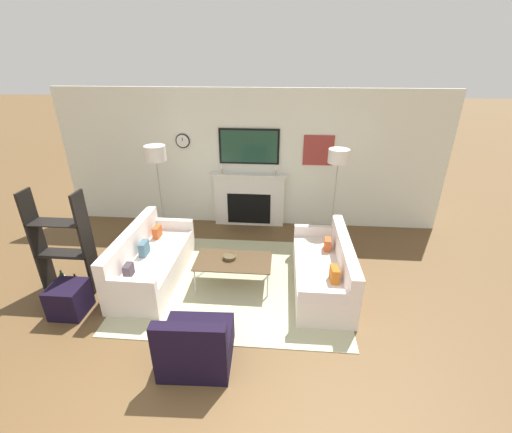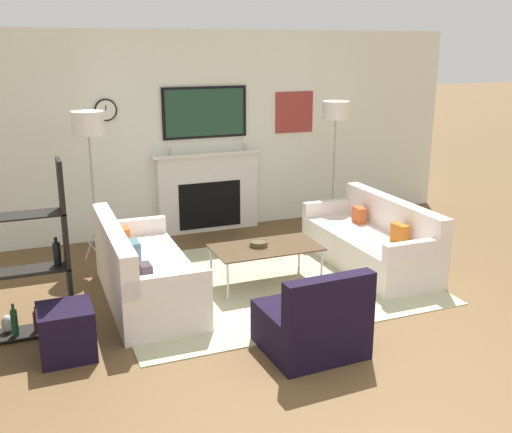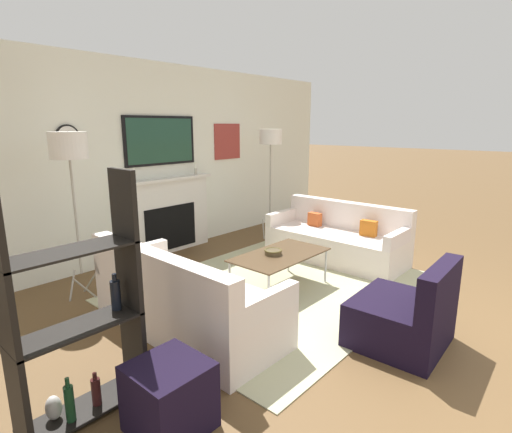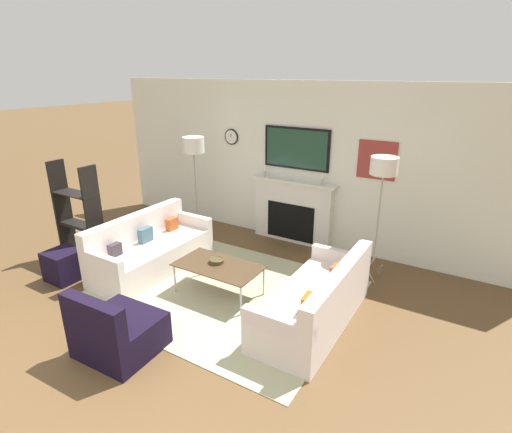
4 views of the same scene
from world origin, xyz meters
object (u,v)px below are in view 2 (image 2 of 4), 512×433
(ottoman, at_px, (66,332))
(shelf_unit, at_px, (22,262))
(armchair, at_px, (313,324))
(floor_lamp_right, at_px, (336,113))
(couch_left, at_px, (143,274))
(decorative_bowl, at_px, (259,243))
(coffee_table, at_px, (266,249))
(couch_right, at_px, (372,243))
(floor_lamp_left, at_px, (88,126))

(ottoman, bearing_deg, shelf_unit, 117.97)
(armchair, relative_size, floor_lamp_right, 0.45)
(couch_left, distance_m, decorative_bowl, 1.27)
(couch_left, height_order, coffee_table, couch_left)
(couch_right, height_order, decorative_bowl, couch_right)
(floor_lamp_left, distance_m, shelf_unit, 2.18)
(couch_left, bearing_deg, coffee_table, -2.88)
(decorative_bowl, bearing_deg, couch_right, 0.60)
(floor_lamp_left, relative_size, shelf_unit, 1.14)
(couch_left, xyz_separation_m, floor_lamp_left, (-0.26, 1.43, 1.33))
(couch_right, bearing_deg, ottoman, -165.87)
(shelf_unit, distance_m, ottoman, 0.77)
(couch_left, distance_m, floor_lamp_right, 3.55)
(floor_lamp_right, relative_size, shelf_unit, 1.14)
(couch_left, bearing_deg, floor_lamp_right, 25.83)
(couch_left, bearing_deg, armchair, -55.04)
(armchair, height_order, decorative_bowl, armchair)
(couch_right, bearing_deg, floor_lamp_left, 154.15)
(floor_lamp_left, bearing_deg, decorative_bowl, -43.62)
(decorative_bowl, relative_size, ottoman, 0.46)
(armchair, bearing_deg, decorative_bowl, 84.59)
(shelf_unit, relative_size, ottoman, 3.56)
(couch_left, xyz_separation_m, couch_right, (2.69, -0.00, -0.01))
(floor_lamp_left, bearing_deg, armchair, -65.56)
(floor_lamp_right, height_order, ottoman, floor_lamp_right)
(decorative_bowl, bearing_deg, floor_lamp_left, 136.38)
(couch_left, relative_size, ottoman, 4.31)
(floor_lamp_left, xyz_separation_m, floor_lamp_right, (3.22, 0.00, 0.01))
(couch_left, bearing_deg, shelf_unit, -162.28)
(ottoman, bearing_deg, couch_right, 14.13)
(coffee_table, bearing_deg, armchair, -97.93)
(couch_right, distance_m, decorative_bowl, 1.45)
(floor_lamp_right, bearing_deg, ottoman, -148.46)
(couch_left, xyz_separation_m, shelf_unit, (-1.10, -0.35, 0.40))
(couch_right, distance_m, ottoman, 3.62)
(coffee_table, relative_size, shelf_unit, 0.73)
(floor_lamp_left, bearing_deg, couch_left, -79.59)
(couch_left, bearing_deg, ottoman, -132.76)
(couch_right, height_order, armchair, couch_right)
(coffee_table, bearing_deg, floor_lamp_right, 42.45)
(shelf_unit, bearing_deg, floor_lamp_right, 23.72)
(shelf_unit, bearing_deg, couch_right, 5.28)
(couch_left, height_order, ottoman, couch_left)
(decorative_bowl, bearing_deg, armchair, -95.41)
(couch_right, xyz_separation_m, ottoman, (-3.51, -0.88, -0.06))
(couch_left, relative_size, couch_right, 1.01)
(armchair, height_order, shelf_unit, shelf_unit)
(couch_right, relative_size, decorative_bowl, 9.41)
(coffee_table, relative_size, floor_lamp_right, 0.64)
(couch_left, xyz_separation_m, armchair, (1.11, -1.58, -0.04))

